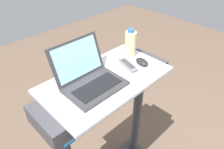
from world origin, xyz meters
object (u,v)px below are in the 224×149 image
(water_bottle, at_px, (130,44))
(tv_remote, at_px, (128,65))
(laptop, at_px, (90,77))
(computer_mouse, at_px, (142,62))

(water_bottle, distance_m, tv_remote, 0.15)
(tv_remote, bearing_deg, water_bottle, 36.79)
(laptop, relative_size, water_bottle, 1.65)
(computer_mouse, distance_m, tv_remote, 0.10)
(laptop, height_order, computer_mouse, laptop)
(tv_remote, bearing_deg, computer_mouse, -26.92)
(laptop, bearing_deg, water_bottle, 7.86)
(water_bottle, xyz_separation_m, tv_remote, (-0.11, -0.08, -0.08))
(laptop, xyz_separation_m, computer_mouse, (0.37, -0.07, -0.03))
(tv_remote, bearing_deg, laptop, 174.35)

